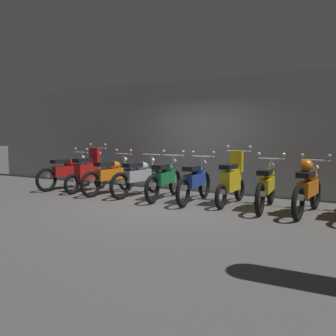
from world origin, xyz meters
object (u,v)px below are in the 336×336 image
(motorbike_slot_4, at_px, (165,178))
(motorbike_slot_7, at_px, (266,186))
(motorbike_slot_1, at_px, (88,172))
(motorbike_slot_6, at_px, (232,181))
(motorbike_slot_2, at_px, (110,175))
(motorbike_slot_3, at_px, (138,176))
(motorbike_slot_8, at_px, (308,187))
(motorbike_slot_5, at_px, (195,181))
(motorbike_slot_0, at_px, (67,172))

(motorbike_slot_4, bearing_deg, motorbike_slot_7, -1.33)
(motorbike_slot_1, height_order, motorbike_slot_6, same)
(motorbike_slot_1, relative_size, motorbike_slot_2, 0.86)
(motorbike_slot_4, bearing_deg, motorbike_slot_6, 4.11)
(motorbike_slot_6, height_order, motorbike_slot_7, motorbike_slot_6)
(motorbike_slot_3, bearing_deg, motorbike_slot_7, -2.29)
(motorbike_slot_4, relative_size, motorbike_slot_8, 1.00)
(motorbike_slot_4, xyz_separation_m, motorbike_slot_5, (0.81, -0.04, 0.00))
(motorbike_slot_6, bearing_deg, motorbike_slot_1, -178.67)
(motorbike_slot_7, height_order, motorbike_slot_8, same)
(motorbike_slot_7, xyz_separation_m, motorbike_slot_8, (0.81, -0.08, 0.04))
(motorbike_slot_2, bearing_deg, motorbike_slot_4, 0.99)
(motorbike_slot_0, xyz_separation_m, motorbike_slot_3, (2.43, 0.01, -0.00))
(motorbike_slot_1, distance_m, motorbike_slot_5, 3.24)
(motorbike_slot_0, xyz_separation_m, motorbike_slot_8, (6.47, -0.20, 0.04))
(motorbike_slot_5, bearing_deg, motorbike_slot_4, 177.51)
(motorbike_slot_1, relative_size, motorbike_slot_4, 0.86)
(motorbike_slot_1, bearing_deg, motorbike_slot_8, -1.57)
(motorbike_slot_4, height_order, motorbike_slot_8, same)
(motorbike_slot_5, relative_size, motorbike_slot_7, 1.00)
(motorbike_slot_3, relative_size, motorbike_slot_5, 1.00)
(motorbike_slot_5, height_order, motorbike_slot_6, motorbike_slot_6)
(motorbike_slot_8, bearing_deg, motorbike_slot_4, 177.65)
(motorbike_slot_7, bearing_deg, motorbike_slot_6, 167.90)
(motorbike_slot_0, relative_size, motorbike_slot_5, 1.00)
(motorbike_slot_0, height_order, motorbike_slot_2, same)
(motorbike_slot_4, xyz_separation_m, motorbike_slot_6, (1.62, 0.12, 0.04))
(motorbike_slot_1, height_order, motorbike_slot_3, motorbike_slot_1)
(motorbike_slot_0, height_order, motorbike_slot_5, same)
(motorbike_slot_3, height_order, motorbike_slot_5, motorbike_slot_5)
(motorbike_slot_3, bearing_deg, motorbike_slot_4, -5.19)
(motorbike_slot_2, height_order, motorbike_slot_4, same)
(motorbike_slot_2, relative_size, motorbike_slot_4, 1.00)
(motorbike_slot_0, bearing_deg, motorbike_slot_4, -1.12)
(motorbike_slot_2, xyz_separation_m, motorbike_slot_8, (4.85, -0.11, 0.04))
(motorbike_slot_1, bearing_deg, motorbike_slot_3, 1.78)
(motorbike_slot_2, relative_size, motorbike_slot_3, 1.00)
(motorbike_slot_3, bearing_deg, motorbike_slot_6, 1.03)
(motorbike_slot_6, bearing_deg, motorbike_slot_2, -177.44)
(motorbike_slot_0, xyz_separation_m, motorbike_slot_7, (5.66, -0.12, 0.00))
(motorbike_slot_2, distance_m, motorbike_slot_6, 3.24)
(motorbike_slot_1, height_order, motorbike_slot_4, motorbike_slot_1)
(motorbike_slot_2, height_order, motorbike_slot_7, same)
(motorbike_slot_6, bearing_deg, motorbike_slot_8, -8.76)
(motorbike_slot_2, distance_m, motorbike_slot_8, 4.86)
(motorbike_slot_6, height_order, motorbike_slot_8, motorbike_slot_6)
(motorbike_slot_1, xyz_separation_m, motorbike_slot_5, (3.24, -0.06, -0.04))
(motorbike_slot_4, bearing_deg, motorbike_slot_0, 178.88)
(motorbike_slot_5, relative_size, motorbike_slot_6, 1.16)
(motorbike_slot_4, bearing_deg, motorbike_slot_5, -2.49)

